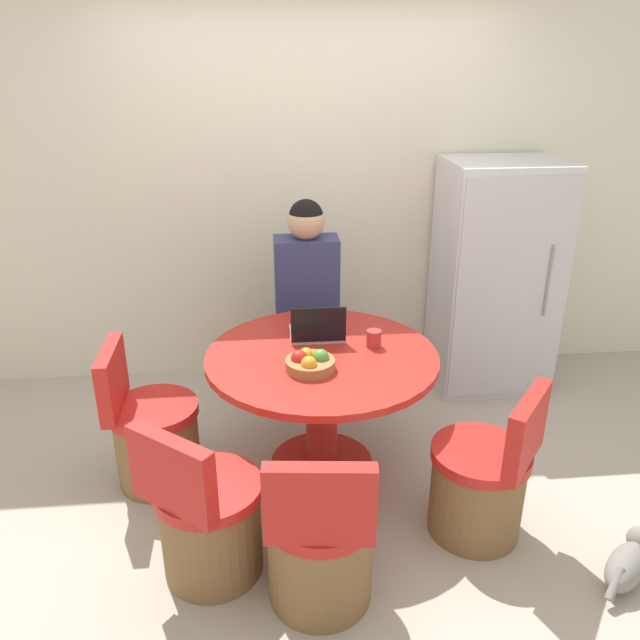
# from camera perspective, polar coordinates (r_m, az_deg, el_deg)

# --- Properties ---
(ground_plane) EXTENTS (12.00, 12.00, 0.00)m
(ground_plane) POSITION_cam_1_polar(r_m,az_deg,el_deg) (3.51, 0.94, -14.94)
(ground_plane) COLOR #B2A899
(wall_back) EXTENTS (7.00, 0.06, 2.60)m
(wall_back) POSITION_cam_1_polar(r_m,az_deg,el_deg) (4.30, -1.18, 11.55)
(wall_back) COLOR silver
(wall_back) RESTS_ON ground_plane
(refrigerator) EXTENTS (0.75, 0.63, 1.55)m
(refrigerator) POSITION_cam_1_polar(r_m,az_deg,el_deg) (4.38, 15.69, 3.78)
(refrigerator) COLOR silver
(refrigerator) RESTS_ON ground_plane
(dining_table) EXTENTS (1.22, 1.22, 0.72)m
(dining_table) POSITION_cam_1_polar(r_m,az_deg,el_deg) (3.36, 0.17, -6.20)
(dining_table) COLOR #B2261E
(dining_table) RESTS_ON ground_plane
(chair_near_left_corner) EXTENTS (0.54, 0.54, 0.81)m
(chair_near_left_corner) POSITION_cam_1_polar(r_m,az_deg,el_deg) (2.92, -10.21, -17.69)
(chair_near_left_corner) COLOR brown
(chair_near_left_corner) RESTS_ON ground_plane
(chair_near_camera) EXTENTS (0.47, 0.48, 0.81)m
(chair_near_camera) POSITION_cam_1_polar(r_m,az_deg,el_deg) (2.77, 0.01, -20.02)
(chair_near_camera) COLOR brown
(chair_near_camera) RESTS_ON ground_plane
(chair_near_right_corner) EXTENTS (0.54, 0.54, 0.81)m
(chair_near_right_corner) POSITION_cam_1_polar(r_m,az_deg,el_deg) (3.18, 14.53, -14.32)
(chair_near_right_corner) COLOR brown
(chair_near_right_corner) RESTS_ON ground_plane
(chair_left_side) EXTENTS (0.47, 0.47, 0.81)m
(chair_left_side) POSITION_cam_1_polar(r_m,az_deg,el_deg) (3.52, -15.00, -10.24)
(chair_left_side) COLOR brown
(chair_left_side) RESTS_ON ground_plane
(person_seated) EXTENTS (0.40, 0.37, 1.36)m
(person_seated) POSITION_cam_1_polar(r_m,az_deg,el_deg) (4.01, -1.27, 2.73)
(person_seated) COLOR #2D2D38
(person_seated) RESTS_ON ground_plane
(laptop) EXTENTS (0.30, 0.25, 0.21)m
(laptop) POSITION_cam_1_polar(r_m,az_deg,el_deg) (3.43, -0.27, -1.01)
(laptop) COLOR #B7B7BC
(laptop) RESTS_ON dining_table
(fruit_bowl) EXTENTS (0.25, 0.25, 0.10)m
(fruit_bowl) POSITION_cam_1_polar(r_m,az_deg,el_deg) (3.09, -0.95, -3.91)
(fruit_bowl) COLOR olive
(fruit_bowl) RESTS_ON dining_table
(coffee_cup) EXTENTS (0.08, 0.08, 0.09)m
(coffee_cup) POSITION_cam_1_polar(r_m,az_deg,el_deg) (3.34, 4.94, -1.71)
(coffee_cup) COLOR #B2332D
(coffee_cup) RESTS_ON dining_table
(cat) EXTENTS (0.37, 0.35, 0.16)m
(cat) POSITION_cam_1_polar(r_m,az_deg,el_deg) (3.29, 26.33, -19.22)
(cat) COLOR gray
(cat) RESTS_ON ground_plane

